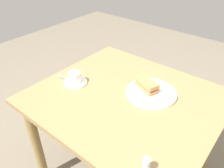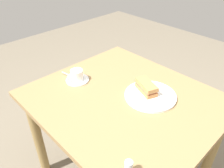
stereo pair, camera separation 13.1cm
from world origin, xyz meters
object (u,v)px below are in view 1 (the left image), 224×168
sandwich_plate (151,93)px  sandwich_front (147,85)px  dining_table (126,112)px  coffee_saucer (76,82)px  spoon (66,78)px  salt_shaker (146,165)px  coffee_cup (75,77)px

sandwich_plate → sandwich_front: size_ratio=1.82×
dining_table → coffee_saucer: bearing=-164.6°
sandwich_front → spoon: (-0.45, -0.21, -0.03)m
sandwich_plate → salt_shaker: salt_shaker is taller
coffee_saucer → coffee_cup: coffee_cup is taller
dining_table → coffee_cup: size_ratio=9.56×
dining_table → spoon: spoon is taller
dining_table → sandwich_plate: bearing=48.0°
sandwich_plate → sandwich_front: bearing=169.8°
sandwich_plate → spoon: (-0.49, -0.21, 0.01)m
dining_table → salt_shaker: size_ratio=14.69×
sandwich_plate → salt_shaker: size_ratio=4.22×
coffee_cup → salt_shaker: 0.71m
dining_table → salt_shaker: salt_shaker is taller
spoon → coffee_saucer: bearing=9.0°
dining_table → coffee_cup: coffee_cup is taller
sandwich_front → coffee_saucer: 0.43m
dining_table → sandwich_plate: 0.19m
spoon → salt_shaker: (0.73, -0.24, 0.02)m
spoon → salt_shaker: bearing=-18.1°
coffee_saucer → coffee_cup: (-0.00, -0.00, 0.04)m
dining_table → sandwich_front: (0.06, 0.11, 0.16)m
coffee_cup → sandwich_front: bearing=28.3°
dining_table → coffee_saucer: size_ratio=7.08×
spoon → salt_shaker: 0.77m
sandwich_plate → dining_table: bearing=-132.0°
dining_table → salt_shaker: (0.34, -0.34, 0.15)m
dining_table → coffee_saucer: coffee_saucer is taller
coffee_cup → spoon: bearing=-172.4°
dining_table → sandwich_plate: size_ratio=3.49×
sandwich_front → spoon: size_ratio=1.61×
dining_table → sandwich_plate: (0.10, 0.11, 0.13)m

